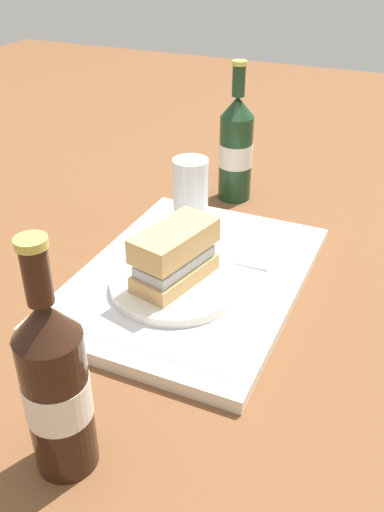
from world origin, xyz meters
TOP-DOWN VIEW (x-y plane):
  - ground_plane at (0.00, 0.00)m, footprint 3.00×3.00m
  - tray at (0.00, 0.00)m, footprint 0.44×0.32m
  - placemat at (0.00, 0.00)m, footprint 0.38×0.27m
  - plate at (-0.05, 0.01)m, footprint 0.19×0.19m
  - sandwich at (-0.04, 0.00)m, footprint 0.14×0.09m
  - beer_glass at (0.13, 0.06)m, footprint 0.06×0.06m
  - napkin_folded at (0.09, -0.07)m, footprint 0.09×0.07m
  - beer_bottle at (0.32, 0.05)m, footprint 0.07×0.07m
  - second_bottle at (-0.35, -0.01)m, footprint 0.07×0.07m

SIDE VIEW (x-z plane):
  - ground_plane at x=0.00m, z-range 0.00..0.00m
  - tray at x=0.00m, z-range 0.00..0.02m
  - placemat at x=0.00m, z-range 0.02..0.02m
  - napkin_folded at x=0.09m, z-range 0.02..0.03m
  - plate at x=-0.05m, z-range 0.02..0.04m
  - sandwich at x=-0.04m, z-range 0.04..0.12m
  - beer_glass at x=0.13m, z-range 0.03..0.15m
  - beer_bottle at x=0.32m, z-range -0.03..0.24m
  - second_bottle at x=-0.35m, z-range -0.03..0.24m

